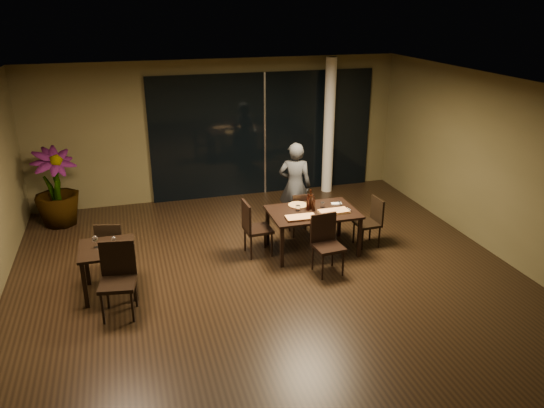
% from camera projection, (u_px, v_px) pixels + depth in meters
% --- Properties ---
extents(ground, '(8.00, 8.00, 0.00)m').
position_uv_depth(ground, '(270.00, 280.00, 8.38)').
color(ground, black).
rests_on(ground, ground).
extents(wall_back, '(8.00, 0.10, 3.00)m').
position_uv_depth(wall_back, '(219.00, 130.00, 11.46)').
color(wall_back, '#4C4629').
rests_on(wall_back, ground).
extents(wall_front, '(8.00, 0.10, 3.00)m').
position_uv_depth(wall_front, '(408.00, 357.00, 4.21)').
color(wall_front, '#4C4629').
rests_on(wall_front, ground).
extents(wall_right, '(0.10, 8.00, 3.00)m').
position_uv_depth(wall_right, '(502.00, 168.00, 8.88)').
color(wall_right, '#4C4629').
rests_on(wall_right, ground).
extents(ceiling, '(8.00, 8.00, 0.04)m').
position_uv_depth(ceiling, '(269.00, 87.00, 7.29)').
color(ceiling, silver).
rests_on(ceiling, wall_back).
extents(window_panel, '(5.00, 0.06, 2.70)m').
position_uv_depth(window_panel, '(264.00, 134.00, 11.70)').
color(window_panel, black).
rests_on(window_panel, ground).
extents(column, '(0.24, 0.24, 3.00)m').
position_uv_depth(column, '(329.00, 127.00, 11.72)').
color(column, silver).
rests_on(column, ground).
extents(main_table, '(1.50, 1.00, 0.75)m').
position_uv_depth(main_table, '(313.00, 215.00, 9.11)').
color(main_table, black).
rests_on(main_table, ground).
extents(side_table, '(0.80, 0.80, 0.75)m').
position_uv_depth(side_table, '(108.00, 255.00, 7.81)').
color(side_table, black).
rests_on(side_table, ground).
extents(chair_main_far, '(0.42, 0.42, 0.85)m').
position_uv_depth(chair_main_far, '(301.00, 212.00, 9.77)').
color(chair_main_far, black).
rests_on(chair_main_far, ground).
extents(chair_main_near, '(0.48, 0.48, 0.96)m').
position_uv_depth(chair_main_near, '(326.00, 240.00, 8.49)').
color(chair_main_near, black).
rests_on(chair_main_near, ground).
extents(chair_main_left, '(0.48, 0.48, 0.97)m').
position_uv_depth(chair_main_left, '(253.00, 226.00, 9.02)').
color(chair_main_left, black).
rests_on(chair_main_left, ground).
extents(chair_main_right, '(0.43, 0.43, 0.88)m').
position_uv_depth(chair_main_right, '(371.00, 219.00, 9.41)').
color(chair_main_right, black).
rests_on(chair_main_right, ground).
extents(chair_side_far, '(0.50, 0.50, 0.90)m').
position_uv_depth(chair_side_far, '(111.00, 245.00, 8.41)').
color(chair_side_far, black).
rests_on(chair_side_far, ground).
extents(chair_side_near, '(0.55, 0.55, 1.04)m').
position_uv_depth(chair_side_near, '(118.00, 275.00, 7.33)').
color(chair_side_near, black).
rests_on(chair_side_near, ground).
extents(diner, '(0.67, 0.56, 1.68)m').
position_uv_depth(diner, '(295.00, 186.00, 10.03)').
color(diner, '#2B2C2F').
rests_on(diner, ground).
extents(potted_plant, '(1.13, 1.13, 1.52)m').
position_uv_depth(potted_plant, '(56.00, 188.00, 10.17)').
color(potted_plant, '#1D4818').
rests_on(potted_plant, ground).
extents(pizza_board_left, '(0.52, 0.29, 0.01)m').
position_uv_depth(pizza_board_left, '(301.00, 218.00, 8.77)').
color(pizza_board_left, '#442815').
rests_on(pizza_board_left, main_table).
extents(pizza_board_right, '(0.54, 0.28, 0.01)m').
position_uv_depth(pizza_board_right, '(334.00, 212.00, 9.02)').
color(pizza_board_right, '#4E3419').
rests_on(pizza_board_right, main_table).
extents(oblong_pizza_left, '(0.49, 0.24, 0.02)m').
position_uv_depth(oblong_pizza_left, '(301.00, 217.00, 8.77)').
color(oblong_pizza_left, maroon).
rests_on(oblong_pizza_left, pizza_board_left).
extents(oblong_pizza_right, '(0.49, 0.24, 0.02)m').
position_uv_depth(oblong_pizza_right, '(334.00, 211.00, 9.02)').
color(oblong_pizza_right, maroon).
rests_on(oblong_pizza_right, pizza_board_right).
extents(round_pizza, '(0.33, 0.33, 0.01)m').
position_uv_depth(round_pizza, '(298.00, 205.00, 9.32)').
color(round_pizza, '#B62214').
rests_on(round_pizza, main_table).
extents(bottle_a, '(0.06, 0.06, 0.29)m').
position_uv_depth(bottle_a, '(308.00, 202.00, 9.07)').
color(bottle_a, black).
rests_on(bottle_a, main_table).
extents(bottle_b, '(0.06, 0.06, 0.25)m').
position_uv_depth(bottle_b, '(314.00, 204.00, 9.05)').
color(bottle_b, black).
rests_on(bottle_b, main_table).
extents(bottle_c, '(0.08, 0.08, 0.35)m').
position_uv_depth(bottle_c, '(311.00, 199.00, 9.12)').
color(bottle_c, black).
rests_on(bottle_c, main_table).
extents(tumbler_left, '(0.08, 0.08, 0.09)m').
position_uv_depth(tumbler_left, '(298.00, 208.00, 9.09)').
color(tumbler_left, white).
rests_on(tumbler_left, main_table).
extents(tumbler_right, '(0.07, 0.07, 0.09)m').
position_uv_depth(tumbler_right, '(323.00, 205.00, 9.23)').
color(tumbler_right, white).
rests_on(tumbler_right, main_table).
extents(napkin_near, '(0.19, 0.12, 0.01)m').
position_uv_depth(napkin_near, '(345.00, 210.00, 9.12)').
color(napkin_near, white).
rests_on(napkin_near, main_table).
extents(napkin_far, '(0.19, 0.13, 0.01)m').
position_uv_depth(napkin_far, '(336.00, 204.00, 9.39)').
color(napkin_far, white).
rests_on(napkin_far, main_table).
extents(wine_glass_a, '(0.08, 0.08, 0.18)m').
position_uv_depth(wine_glass_a, '(95.00, 242.00, 7.73)').
color(wine_glass_a, white).
rests_on(wine_glass_a, side_table).
extents(wine_glass_b, '(0.07, 0.07, 0.17)m').
position_uv_depth(wine_glass_b, '(114.00, 242.00, 7.73)').
color(wine_glass_b, white).
rests_on(wine_glass_b, side_table).
extents(side_napkin, '(0.20, 0.14, 0.01)m').
position_uv_depth(side_napkin, '(109.00, 253.00, 7.57)').
color(side_napkin, white).
rests_on(side_napkin, side_table).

